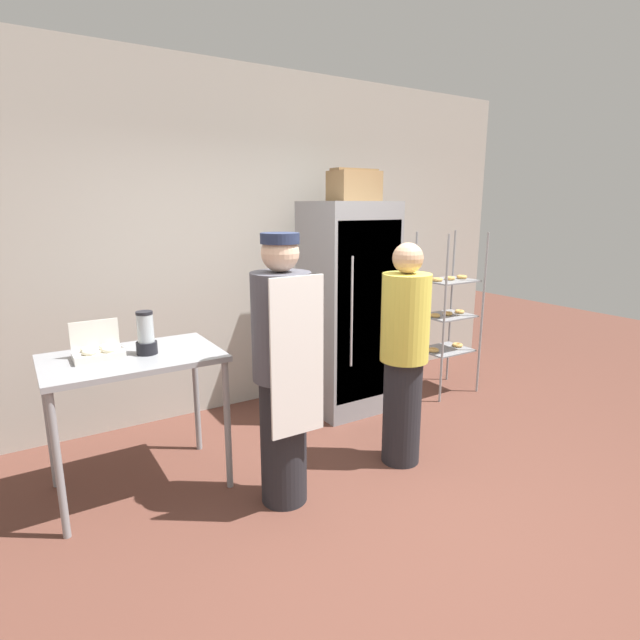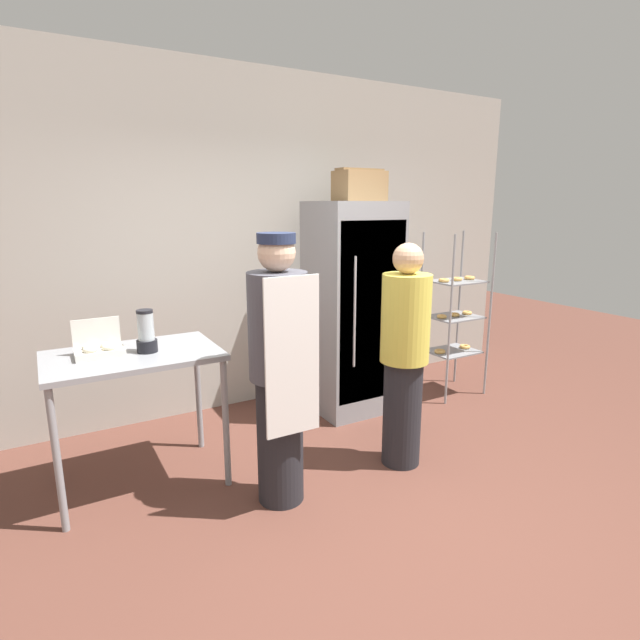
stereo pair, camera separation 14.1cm
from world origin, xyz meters
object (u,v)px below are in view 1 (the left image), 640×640
Objects in this scene: donut_box at (98,352)px; refrigerator at (348,308)px; baking_rack at (448,314)px; cardboard_storage_box at (354,186)px; person_baker at (283,369)px; blender_pitcher at (146,335)px; person_customer at (404,355)px.

refrigerator is at bearing 9.38° from donut_box.
baking_rack is 5.50× the size of donut_box.
cardboard_storage_box is (2.30, 0.46, 1.07)m from donut_box.
donut_box is at bearing 143.71° from person_baker.
donut_box is (-2.18, -0.36, 0.03)m from refrigerator.
cardboard_storage_box reaches higher than blender_pitcher.
refrigerator is 1.10m from person_customer.
blender_pitcher is at bearing -175.65° from baking_rack.
baking_rack is at bearing -15.85° from cardboard_storage_box.
person_customer reaches higher than donut_box.
refrigerator is 1.18× the size of baking_rack.
baking_rack is 0.94× the size of person_baker.
blender_pitcher is 0.17× the size of person_customer.
donut_box is at bearing -170.62° from refrigerator.
person_baker is 1.06× the size of person_customer.
baking_rack reaches higher than donut_box.
cardboard_storage_box is at bearing 40.27° from person_baker.
baking_rack is 1.61m from cardboard_storage_box.
refrigerator is 2.21m from donut_box.
person_baker is at bearing -139.55° from refrigerator.
cardboard_storage_box is 1.72m from person_customer.
refrigerator is 1.17× the size of person_customer.
baking_rack is (1.10, -0.18, -0.15)m from refrigerator.
blender_pitcher is (0.29, -0.05, 0.08)m from donut_box.
baking_rack is 5.75× the size of blender_pitcher.
cardboard_storage_box is at bearing 14.13° from blender_pitcher.
donut_box is at bearing -176.90° from baking_rack.
baking_rack is at bearing -9.37° from refrigerator.
refrigerator is 6.47× the size of donut_box.
baking_rack is at bearing 32.94° from person_customer.
donut_box is 1.17m from person_baker.
blender_pitcher is at bearing -9.97° from donut_box.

